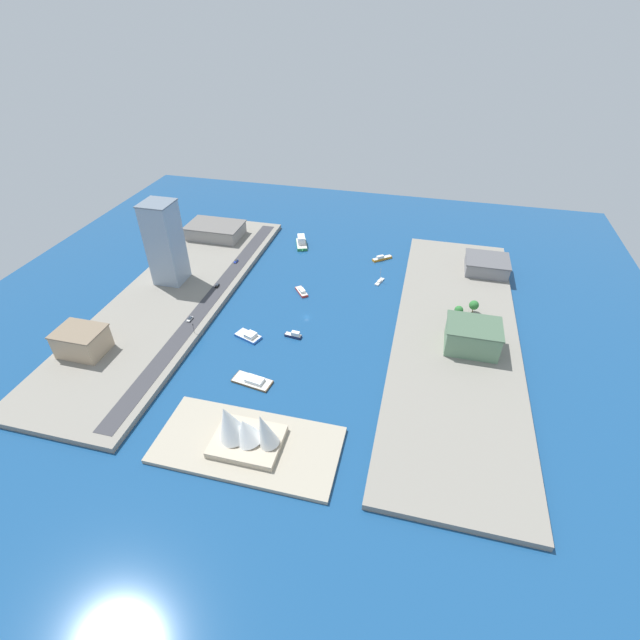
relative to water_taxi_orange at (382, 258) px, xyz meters
name	(u,v)px	position (x,y,z in m)	size (l,w,h in m)	color
ground_plane	(307,317)	(35.67, 85.08, -1.25)	(440.00, 440.00, 0.00)	navy
quay_west	(456,336)	(-54.51, 85.08, 0.37)	(70.00, 240.00, 3.24)	gray
quay_east	(175,296)	(125.86, 85.08, 0.37)	(70.00, 240.00, 3.24)	gray
peninsula_point	(248,445)	(34.99, 186.97, -0.25)	(82.18, 39.10, 2.00)	#A89E89
road_strip	(211,299)	(99.91, 85.08, 2.06)	(10.01, 228.00, 0.15)	#38383D
water_taxi_orange	(382,258)	(0.00, 0.00, 0.00)	(14.63, 12.68, 3.60)	orange
patrol_launch_navy	(294,335)	(37.66, 106.25, 0.25)	(11.33, 4.11, 3.91)	#1E284C
tugboat_red	(302,291)	(46.20, 59.12, -0.10)	(11.54, 13.12, 3.21)	red
sailboat_small_white	(380,281)	(-2.75, 33.13, -0.52)	(5.80, 11.33, 11.26)	white
ferry_green_doubledeck	(301,242)	(65.26, -8.06, 1.61)	(13.70, 21.13, 7.52)	#2D8C4C
catamaran_blue	(249,336)	(63.05, 113.14, 0.03)	(17.08, 12.54, 3.69)	blue
barge_flat_brown	(253,381)	(47.36, 147.96, -0.19)	(22.03, 11.80, 3.01)	brown
tower_tall_glass	(165,243)	(135.43, 68.97, 29.72)	(19.54, 19.54, 55.39)	#8C9EB2
apartment_midrise_tan	(82,341)	(144.32, 150.30, 9.30)	(25.17, 19.40, 14.57)	tan
carpark_squat_concrete	(216,230)	(134.85, -1.11, 7.16)	(43.32, 28.57, 10.28)	gray
terminal_long_green	(472,336)	(-61.86, 95.58, 9.76)	(29.42, 23.36, 15.49)	slate
warehouse_low_gray	(487,265)	(-74.04, 4.95, 6.92)	(29.70, 26.42, 9.81)	gray
hatchback_blue	(236,261)	(102.55, 35.65, 2.89)	(1.93, 4.57, 1.52)	black
suv_black	(217,286)	(101.88, 70.32, 2.88)	(1.94, 4.44, 1.49)	black
van_white	(190,319)	(101.92, 109.61, 2.93)	(2.07, 5.23, 1.59)	black
traffic_light_waterfront	(193,327)	(93.73, 120.44, 6.33)	(0.36, 0.36, 6.50)	black
opera_landmark	(243,430)	(36.28, 186.97, 9.09)	(31.00, 23.68, 21.23)	#BCAD93
park_tree_cluster	(468,307)	(-60.21, 63.62, 7.62)	(14.66, 14.33, 8.69)	brown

